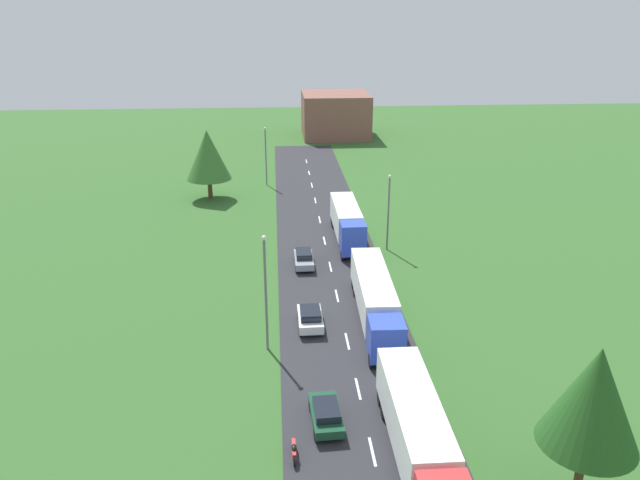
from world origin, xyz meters
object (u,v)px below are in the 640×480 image
Objects in this scene: truck_lead at (419,436)px; car_fourth at (304,258)px; lamppost_fourth at (266,153)px; tree_oak at (208,155)px; distant_building at (335,115)px; tree_maple at (594,397)px; car_third at (310,318)px; lamppost_second at (266,288)px; lamppost_third at (389,208)px; truck_third at (347,221)px; motorcycle_courier at (294,450)px; car_second at (326,414)px; truck_second at (375,298)px.

car_fourth is (-4.72, 27.93, -1.31)m from truck_lead.
lamppost_fourth is (-3.75, 29.08, 3.68)m from car_fourth.
tree_oak is 44.97m from distant_building.
tree_maple reaches higher than car_fourth.
car_third is at bearing 122.08° from tree_maple.
lamppost_third is (12.09, 18.65, -0.46)m from lamppost_second.
truck_third is 1.36× the size of lamppost_second.
lamppost_second reaches higher than motorcycle_courier.
lamppost_fourth is (-0.37, 44.02, -0.38)m from lamppost_second.
truck_third is at bearing 100.50° from tree_maple.
truck_third is 33.98m from motorcycle_courier.
distant_building is at bearing 87.21° from truck_lead.
distant_building is at bearing 91.67° from tree_maple.
tree_maple is at bearing -69.09° from car_fourth.
car_second is 0.44× the size of tree_maple.
lamppost_fourth is (-3.89, 52.97, 3.73)m from car_second.
truck_third is 0.91× the size of distant_building.
tree_maple is (15.66, -60.26, 1.94)m from lamppost_fourth.
tree_maple is (7.19, -3.25, 4.31)m from truck_lead.
distant_building is (11.02, 89.86, 3.47)m from motorcycle_courier.
lamppost_second is (-3.38, -14.94, 4.07)m from car_fourth.
motorcycle_courier is at bearing -94.00° from car_fourth.
truck_lead is 6.26m from car_second.
car_fourth is 33.85m from tree_maple.
tree_maple is at bearing -57.92° from car_third.
motorcycle_courier is 55.90m from lamppost_fourth.
truck_second is (0.30, 16.58, -0.07)m from truck_lead.
lamppost_fourth is 9.49m from tree_oak.
tree_oak is 58.85m from tree_maple.
lamppost_third is at bearing 82.82° from truck_lead.
lamppost_fourth is at bearing 111.08° from truck_third.
tree_maple is (12.01, -19.17, 5.59)m from car_third.
tree_maple is at bearing -79.50° from truck_third.
truck_second is 41.44m from lamppost_fourth.
car_fourth is 0.47× the size of tree_oak.
lamppost_third is at bearing 76.24° from truck_second.
lamppost_third is at bearing 57.05° from lamppost_second.
truck_second is at bearing 23.10° from lamppost_second.
truck_third is at bearing -94.29° from distant_building.
truck_second is at bearing -93.18° from distant_building.
car_fourth is at bearing 113.84° from truck_second.
distant_building is (9.02, 87.11, 3.23)m from car_second.
distant_building is at bearing 69.29° from lamppost_fourth.
tree_maple is 0.68× the size of distant_building.
lamppost_second is at bearing -111.06° from truck_third.
truck_second is 5.30m from car_third.
car_fourth is 0.52× the size of lamppost_third.
truck_lead is at bearing -73.16° from car_third.
lamppost_second is at bearing 111.45° from car_second.
lamppost_fourth is 0.89× the size of tree_maple.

